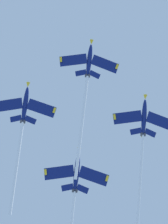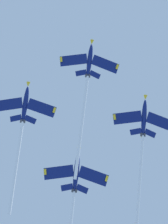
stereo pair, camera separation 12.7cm
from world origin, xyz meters
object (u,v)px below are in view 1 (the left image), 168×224
at_px(jet_lead, 86,86).
at_px(jet_right_wing, 22,125).
at_px(jet_slot, 74,196).
at_px(jet_left_wing, 143,140).

height_order(jet_lead, jet_right_wing, jet_lead).
bearing_deg(jet_right_wing, jet_lead, -73.36).
relative_size(jet_right_wing, jet_slot, 0.90).
bearing_deg(jet_left_wing, jet_right_wing, 143.79).
relative_size(jet_lead, jet_slot, 1.03).
height_order(jet_lead, jet_slot, jet_lead).
relative_size(jet_left_wing, jet_slot, 1.03).
bearing_deg(jet_slot, jet_left_wing, -78.86).
distance_m(jet_lead, jet_right_wing, 24.10).
xyz_separation_m(jet_right_wing, jet_slot, (25.55, 3.21, -8.92)).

